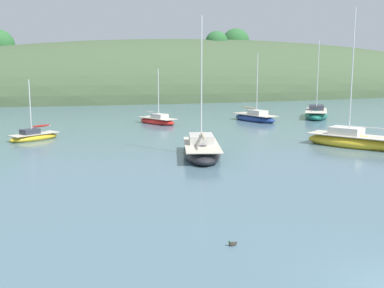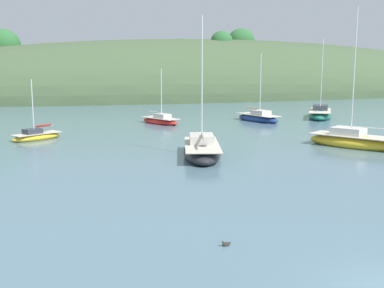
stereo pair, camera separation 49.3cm
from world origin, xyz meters
name	(u,v)px [view 2 (the right image)]	position (x,y,z in m)	size (l,w,h in m)	color
far_shoreline_hill	(213,96)	(24.94, 84.53, 0.04)	(150.00, 36.00, 25.77)	#425638
sailboat_navy_dinghy	(354,141)	(14.15, 21.65, 0.45)	(6.28, 7.89, 11.21)	gold
sailboat_red_portside	(202,150)	(1.18, 21.38, 0.46)	(4.66, 8.12, 10.12)	#232328
sailboat_grey_yawl	(320,114)	(23.18, 40.91, 0.46)	(6.62, 8.12, 9.83)	#196B56
sailboat_cream_ketch	(258,118)	(14.45, 40.18, 0.40)	(3.82, 6.81, 8.00)	navy
sailboat_white_near	(160,121)	(3.00, 41.25, 0.34)	(4.02, 5.69, 6.26)	red
sailboat_yellow_far	(36,136)	(-10.14, 33.27, 0.31)	(4.75, 3.80, 5.42)	gold
duck_straggler	(226,244)	(-3.46, 4.96, 0.05)	(0.42, 0.27, 0.24)	#2D2823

